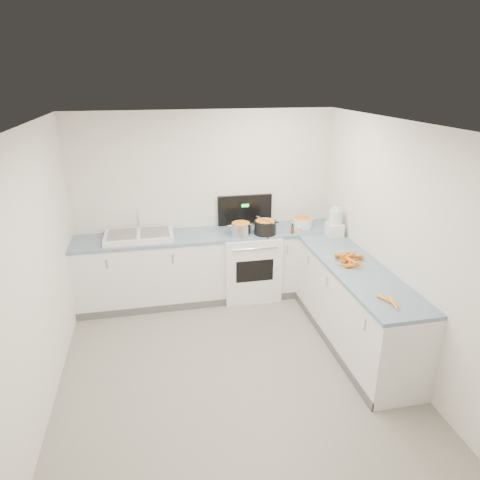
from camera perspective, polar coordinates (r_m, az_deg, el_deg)
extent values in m
cube|color=white|center=(5.86, -4.08, -3.62)|extent=(3.50, 0.60, 0.90)
cube|color=gray|center=(5.68, -4.20, 0.69)|extent=(3.50, 0.62, 0.04)
cube|color=white|center=(5.06, 14.93, -8.61)|extent=(0.60, 2.20, 0.90)
cube|color=gray|center=(4.85, 15.44, -3.77)|extent=(0.62, 2.20, 0.04)
cube|color=white|center=(5.93, 1.23, -3.27)|extent=(0.76, 0.65, 0.90)
cube|color=black|center=(5.96, 0.64, 4.04)|extent=(0.76, 0.05, 0.42)
cube|color=white|center=(5.63, -13.32, 0.54)|extent=(0.86, 0.52, 0.07)
cube|color=slate|center=(5.63, -15.43, 0.75)|extent=(0.36, 0.42, 0.01)
cube|color=slate|center=(5.61, -11.27, 1.06)|extent=(0.36, 0.42, 0.01)
cylinder|color=silver|center=(5.79, -13.42, 2.73)|extent=(0.03, 0.03, 0.24)
cylinder|color=silver|center=(5.57, 0.11, 1.36)|extent=(0.26, 0.26, 0.19)
cylinder|color=black|center=(5.63, 3.37, 1.60)|extent=(0.33, 0.33, 0.20)
cylinder|color=#AD7A47|center=(5.59, 3.39, 2.68)|extent=(0.16, 0.35, 0.02)
cylinder|color=white|center=(5.95, 8.28, 2.36)|extent=(0.33, 0.33, 0.13)
cylinder|color=#593319|center=(5.69, 6.99, 1.44)|extent=(0.05, 0.05, 0.12)
cylinder|color=#E5B266|center=(5.73, 7.85, 1.33)|extent=(0.04, 0.04, 0.08)
cube|color=white|center=(5.70, 12.48, 1.40)|extent=(0.19, 0.23, 0.17)
cylinder|color=silver|center=(5.65, 12.62, 3.03)|extent=(0.18, 0.18, 0.18)
cylinder|color=white|center=(5.62, 12.70, 4.08)|extent=(0.10, 0.10, 0.04)
cone|color=orange|center=(4.94, 14.21, -2.65)|extent=(0.17, 0.05, 0.04)
cone|color=orange|center=(4.94, 14.33, -2.61)|extent=(0.08, 0.19, 0.05)
cone|color=orange|center=(4.94, 14.38, -2.64)|extent=(0.17, 0.07, 0.05)
cone|color=orange|center=(4.81, 14.90, -3.34)|extent=(0.19, 0.07, 0.05)
cone|color=orange|center=(4.82, 13.72, -3.24)|extent=(0.19, 0.10, 0.04)
cone|color=orange|center=(4.92, 14.33, -2.75)|extent=(0.10, 0.20, 0.05)
cone|color=orange|center=(5.07, 15.18, -2.12)|extent=(0.16, 0.16, 0.05)
cone|color=orange|center=(4.96, 14.38, -2.63)|extent=(0.14, 0.20, 0.04)
cone|color=orange|center=(5.02, 13.59, -2.18)|extent=(0.17, 0.13, 0.05)
cone|color=orange|center=(5.00, 14.32, -2.31)|extent=(0.21, 0.08, 0.05)
cone|color=orange|center=(5.08, 14.39, -1.70)|extent=(0.19, 0.06, 0.05)
cone|color=orange|center=(4.98, 13.66, -1.96)|extent=(0.15, 0.14, 0.04)
cone|color=orange|center=(4.84, 14.97, -2.84)|extent=(0.11, 0.22, 0.04)
cone|color=orange|center=(4.93, 14.24, -2.08)|extent=(0.20, 0.14, 0.05)
cone|color=orange|center=(4.97, 13.49, -1.97)|extent=(0.18, 0.09, 0.05)
cone|color=orange|center=(5.00, 15.14, -2.08)|extent=(0.17, 0.05, 0.04)
cone|color=orange|center=(4.82, 15.66, -2.91)|extent=(0.17, 0.08, 0.04)
cone|color=orange|center=(4.14, 19.94, -8.18)|extent=(0.07, 0.17, 0.04)
cone|color=orange|center=(4.20, 19.75, -7.76)|extent=(0.04, 0.17, 0.04)
cone|color=orange|center=(4.22, 18.81, -7.48)|extent=(0.10, 0.18, 0.04)
cube|color=tan|center=(5.63, -15.16, 0.84)|extent=(0.01, 0.03, 0.00)
cube|color=tan|center=(5.60, -15.60, 0.70)|extent=(0.04, 0.01, 0.00)
cube|color=tan|center=(5.64, -15.48, 0.87)|extent=(0.05, 0.03, 0.00)
cube|color=tan|center=(5.57, -14.51, 0.69)|extent=(0.02, 0.05, 0.00)
cube|color=tan|center=(5.58, -15.14, 0.61)|extent=(0.01, 0.03, 0.00)
cube|color=tan|center=(5.53, -15.04, 0.48)|extent=(0.02, 0.04, 0.00)
cube|color=tan|center=(5.63, -16.27, 0.68)|extent=(0.04, 0.02, 0.00)
cube|color=tan|center=(5.54, -14.74, 0.53)|extent=(0.05, 0.02, 0.00)
cube|color=tan|center=(5.58, -15.58, 0.60)|extent=(0.03, 0.04, 0.00)
cube|color=tan|center=(5.72, -16.01, 1.05)|extent=(0.03, 0.05, 0.00)
cube|color=tan|center=(5.58, -15.88, 0.58)|extent=(0.03, 0.05, 0.00)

